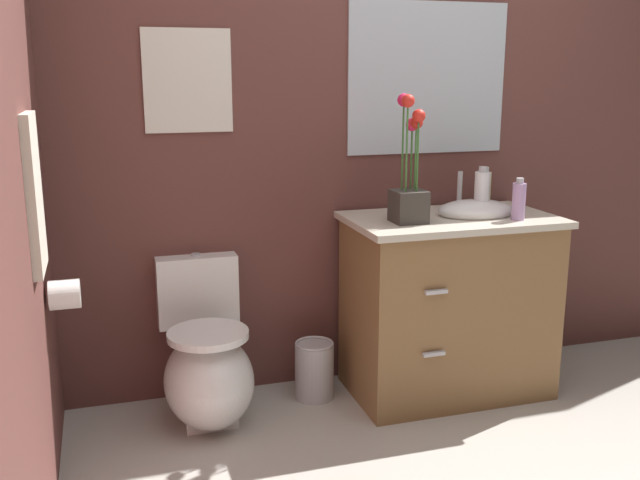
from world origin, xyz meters
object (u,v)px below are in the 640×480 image
(flower_vase, at_px, (409,183))
(soap_bottle, at_px, (482,193))
(lotion_bottle, at_px, (519,201))
(toilet_paper_roll, at_px, (65,294))
(toilet, at_px, (207,367))
(wall_mirror, at_px, (428,79))
(hand_wash_bottle, at_px, (484,189))
(hanging_towel, at_px, (34,193))
(wall_poster, at_px, (188,81))
(trash_bin, at_px, (314,370))
(vanity_cabinet, at_px, (448,303))

(flower_vase, relative_size, soap_bottle, 2.48)
(lotion_bottle, relative_size, toilet_paper_roll, 1.69)
(toilet, bearing_deg, toilet_paper_roll, -159.96)
(lotion_bottle, distance_m, wall_mirror, 0.73)
(hand_wash_bottle, relative_size, hanging_towel, 0.38)
(wall_poster, bearing_deg, hand_wash_bottle, -6.52)
(hanging_towel, height_order, toilet_paper_roll, hanging_towel)
(trash_bin, bearing_deg, toilet, -171.74)
(wall_mirror, bearing_deg, trash_bin, -162.61)
(soap_bottle, xyz_separation_m, wall_poster, (-1.27, 0.30, 0.50))
(wall_mirror, height_order, hanging_towel, wall_mirror)
(lotion_bottle, bearing_deg, flower_vase, 168.98)
(toilet_paper_roll, bearing_deg, wall_poster, 40.75)
(soap_bottle, bearing_deg, trash_bin, 171.79)
(flower_vase, xyz_separation_m, trash_bin, (-0.38, 0.16, -0.88))
(toilet_paper_roll, bearing_deg, wall_mirror, 15.59)
(wall_poster, height_order, wall_mirror, wall_mirror)
(trash_bin, xyz_separation_m, hanging_towel, (-1.10, -0.48, 0.96))
(wall_poster, bearing_deg, toilet, -90.00)
(toilet, distance_m, hanging_towel, 1.12)
(flower_vase, bearing_deg, toilet, 174.46)
(vanity_cabinet, relative_size, toilet_paper_roll, 9.30)
(toilet, height_order, hanging_towel, hanging_towel)
(trash_bin, height_order, wall_poster, wall_poster)
(trash_bin, xyz_separation_m, toilet_paper_roll, (-1.04, -0.27, 0.54))
(flower_vase, bearing_deg, trash_bin, 157.36)
(soap_bottle, distance_m, wall_poster, 1.39)
(wall_mirror, bearing_deg, hand_wash_bottle, -33.02)
(hand_wash_bottle, distance_m, toilet_paper_roll, 1.94)
(hand_wash_bottle, height_order, toilet_paper_roll, hand_wash_bottle)
(vanity_cabinet, relative_size, trash_bin, 3.76)
(soap_bottle, bearing_deg, hand_wash_bottle, 56.44)
(wall_mirror, height_order, toilet_paper_roll, wall_mirror)
(toilet_paper_roll, bearing_deg, hanging_towel, -104.40)
(vanity_cabinet, xyz_separation_m, trash_bin, (-0.62, 0.10, -0.30))
(toilet, height_order, lotion_bottle, lotion_bottle)
(vanity_cabinet, relative_size, lotion_bottle, 5.49)
(flower_vase, xyz_separation_m, wall_mirror, (0.24, 0.35, 0.44))
(vanity_cabinet, distance_m, toilet_paper_roll, 1.69)
(trash_bin, relative_size, wall_poster, 0.62)
(vanity_cabinet, height_order, soap_bottle, soap_bottle)
(flower_vase, height_order, soap_bottle, flower_vase)
(toilet, xyz_separation_m, hanging_towel, (-0.59, -0.41, 0.85))
(wall_poster, xyz_separation_m, hanging_towel, (-0.59, -0.68, -0.35))
(wall_poster, bearing_deg, lotion_bottle, -18.11)
(hanging_towel, bearing_deg, toilet, 34.68)
(trash_bin, xyz_separation_m, wall_mirror, (0.62, 0.19, 1.31))
(toilet_paper_roll, bearing_deg, flower_vase, 4.44)
(flower_vase, relative_size, wall_mirror, 0.69)
(trash_bin, distance_m, hanging_towel, 1.53)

